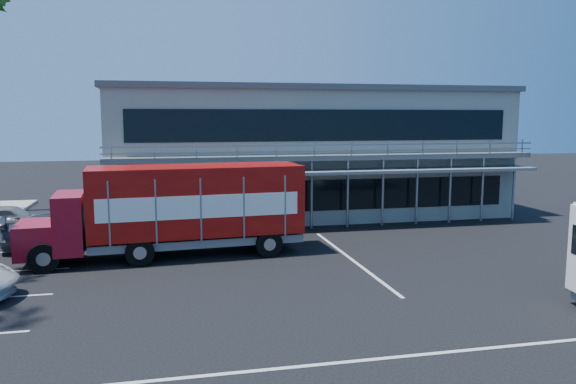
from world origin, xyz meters
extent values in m
plane|color=black|center=(0.00, 0.00, 0.00)|extent=(120.00, 120.00, 0.00)
cube|color=gray|center=(3.00, 15.00, 3.50)|extent=(22.00, 10.00, 7.00)
cube|color=#515454|center=(3.00, 15.00, 7.15)|extent=(22.40, 10.40, 0.30)
cube|color=#515454|center=(3.00, 9.40, 3.60)|extent=(22.00, 1.20, 0.25)
cube|color=gray|center=(3.00, 8.85, 4.10)|extent=(22.00, 0.08, 0.90)
cube|color=slate|center=(3.00, 9.10, 2.90)|extent=(22.00, 1.80, 0.15)
cube|color=black|center=(3.00, 9.98, 1.60)|extent=(20.00, 0.06, 1.60)
cube|color=black|center=(3.00, 9.98, 5.20)|extent=(20.00, 0.06, 1.60)
cube|color=maroon|center=(-9.90, 4.58, 1.05)|extent=(1.63, 2.46, 1.26)
cube|color=maroon|center=(-8.75, 4.66, 1.63)|extent=(1.23, 2.69, 2.20)
cube|color=black|center=(-8.75, 4.66, 2.26)|extent=(0.21, 2.23, 0.73)
cube|color=#A4100A|center=(-3.93, 5.00, 2.31)|extent=(8.55, 3.20, 2.73)
cube|color=slate|center=(-3.93, 5.00, 0.68)|extent=(8.53, 2.81, 0.31)
cube|color=white|center=(-3.84, 3.68, 2.20)|extent=(7.70, 0.57, 0.89)
cube|color=white|center=(-4.03, 6.32, 2.20)|extent=(7.70, 0.57, 0.89)
cylinder|color=black|center=(-9.50, 3.45, 0.55)|extent=(1.11, 0.36, 1.09)
cylinder|color=black|center=(-9.67, 5.75, 0.55)|extent=(1.11, 0.36, 1.09)
cylinder|color=black|center=(-6.16, 3.69, 0.55)|extent=(1.11, 0.36, 1.09)
cylinder|color=black|center=(-6.32, 5.99, 0.55)|extent=(1.11, 0.36, 1.09)
cylinder|color=black|center=(-1.13, 4.04, 0.55)|extent=(1.11, 0.36, 1.09)
cylinder|color=black|center=(-1.30, 6.34, 0.55)|extent=(1.11, 0.36, 1.09)
imported|color=#333A44|center=(-9.50, 7.56, 0.73)|extent=(5.38, 3.10, 1.47)
imported|color=gray|center=(-12.50, 10.80, 0.76)|extent=(4.46, 1.83, 1.51)
camera|label=1|loc=(-5.13, -17.70, 5.58)|focal=35.00mm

